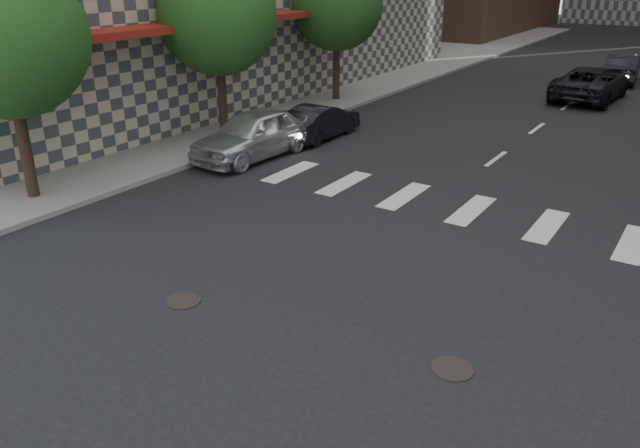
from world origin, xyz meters
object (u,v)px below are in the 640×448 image
at_px(tree_b, 221,9).
at_px(traffic_car_e, 622,68).
at_px(tree_a, 8,27).
at_px(silver_sedan, 253,134).
at_px(traffic_car_a, 320,121).
at_px(traffic_car_c, 590,83).

height_order(tree_b, traffic_car_e, tree_b).
height_order(tree_a, traffic_car_e, tree_a).
distance_m(tree_a, silver_sedan, 7.94).
height_order(tree_a, tree_b, same).
relative_size(silver_sedan, traffic_car_e, 1.04).
relative_size(silver_sedan, traffic_car_a, 1.23).
distance_m(tree_a, traffic_car_e, 30.93).
bearing_deg(traffic_car_e, traffic_car_a, 63.84).
xyz_separation_m(tree_b, silver_sedan, (2.45, -1.49, -3.83)).
height_order(traffic_car_a, traffic_car_e, traffic_car_e).
bearing_deg(traffic_car_c, traffic_car_a, 64.30).
xyz_separation_m(silver_sedan, traffic_car_a, (0.50, 3.35, -0.18)).
xyz_separation_m(tree_b, traffic_car_e, (10.41, 20.86, -3.89)).
height_order(tree_b, silver_sedan, tree_b).
xyz_separation_m(tree_b, traffic_car_a, (2.95, 1.86, -4.01)).
height_order(tree_b, traffic_car_c, tree_b).
bearing_deg(silver_sedan, tree_b, 151.98).
bearing_deg(tree_b, traffic_car_c, 56.18).
bearing_deg(tree_b, traffic_car_e, 63.47).
bearing_deg(silver_sedan, traffic_car_a, 84.74).
bearing_deg(traffic_car_c, tree_b, 58.79).
distance_m(tree_a, tree_b, 8.00).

